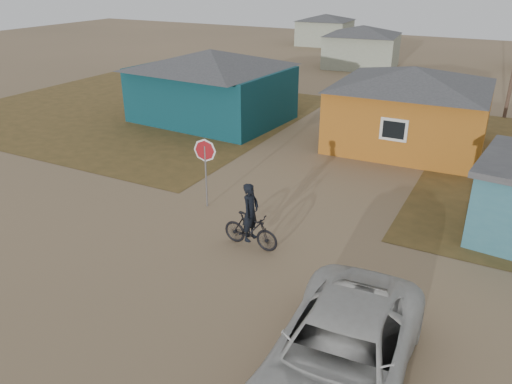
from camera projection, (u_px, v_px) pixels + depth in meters
ground at (209, 270)px, 14.56m from camera, size 120.00×120.00×0.00m
grass_nw at (134, 110)px, 31.03m from camera, size 20.00×18.00×0.00m
house_teal at (211, 84)px, 28.24m from camera, size 8.93×7.08×4.00m
house_yellow at (410, 106)px, 23.95m from camera, size 7.72×6.76×3.90m
house_pale_west at (362, 46)px, 43.76m from camera, size 7.04×6.15×3.60m
house_pale_north at (325, 29)px, 56.90m from camera, size 6.28×5.81×3.40m
stop_sign at (205, 158)px, 17.70m from camera, size 0.84×0.24×2.61m
cyclist at (251, 224)px, 15.48m from camera, size 1.92×0.70×2.15m
vehicle at (340, 355)px, 10.19m from camera, size 3.11×6.11×1.65m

